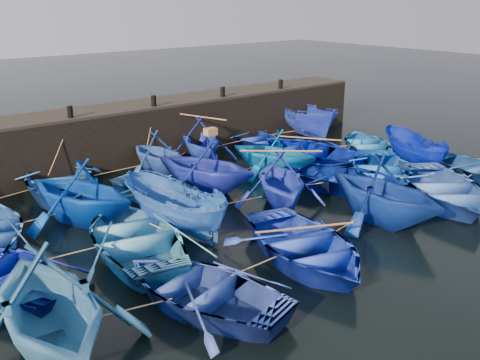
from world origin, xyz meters
TOP-DOWN VIEW (x-y plane):
  - ground at (0.00, 0.00)m, footprint 120.00×120.00m
  - quay_wall at (0.00, 10.50)m, footprint 26.00×2.50m
  - quay_top at (0.00, 10.50)m, footprint 26.00×2.50m
  - bollard_1 at (-4.00, 9.60)m, footprint 0.24×0.24m
  - bollard_2 at (0.00, 9.60)m, footprint 0.24×0.24m
  - bollard_3 at (4.00, 9.60)m, footprint 0.24×0.24m
  - bollard_4 at (8.00, 9.60)m, footprint 0.24×0.24m
  - boat_1 at (-5.46, 7.67)m, footprint 5.20×6.38m
  - boat_2 at (-0.97, 7.74)m, footprint 3.49×3.95m
  - boat_3 at (1.58, 8.20)m, footprint 4.83×5.10m
  - boat_4 at (5.17, 8.28)m, footprint 3.67×4.77m
  - boat_5 at (8.67, 8.08)m, footprint 3.36×5.53m
  - boat_7 at (-5.82, 4.67)m, footprint 5.28×5.61m
  - boat_8 at (-2.64, 4.73)m, footprint 4.24×5.16m
  - boat_9 at (-0.78, 4.43)m, footprint 5.16×5.51m
  - boat_10 at (2.93, 4.50)m, footprint 4.63×4.92m
  - boat_11 at (5.52, 4.89)m, footprint 4.46×5.78m
  - boat_12 at (8.81, 4.06)m, footprint 5.34×5.63m
  - boat_13 at (-9.27, 1.62)m, footprint 4.68×5.54m
  - boat_14 at (-5.50, 1.43)m, footprint 5.02×6.23m
  - boat_15 at (-3.77, 2.00)m, footprint 2.55×4.69m
  - boat_16 at (0.61, 1.59)m, footprint 4.98×5.17m
  - boat_17 at (3.78, 1.17)m, footprint 5.41×6.16m
  - boat_18 at (5.78, 0.89)m, footprint 6.36×6.37m
  - boat_19 at (8.69, 1.34)m, footprint 2.77×4.34m
  - boat_20 at (-9.30, -1.88)m, footprint 4.65×5.26m
  - boat_21 at (-5.61, -2.31)m, footprint 4.69×5.59m
  - boat_22 at (-1.93, -2.24)m, footprint 4.97×6.04m
  - boat_23 at (2.27, -1.82)m, footprint 4.01×4.63m
  - boat_24 at (5.61, -2.09)m, footprint 6.64×7.00m
  - wooden_crate at (-0.48, 4.43)m, footprint 0.47×0.34m
  - mooring_ropes at (-0.46, 4.83)m, footprint 18.25×11.85m
  - loose_oars at (1.45, 3.11)m, footprint 9.72×12.52m

SIDE VIEW (x-z plane):
  - ground at x=0.00m, z-range 0.00..0.00m
  - boat_4 at x=5.17m, z-range 0.00..0.92m
  - boat_8 at x=-2.64m, z-range 0.00..0.93m
  - boat_12 at x=8.81m, z-range 0.00..0.95m
  - boat_13 at x=-9.27m, z-range 0.00..0.98m
  - boat_21 at x=-5.61m, z-range 0.00..0.99m
  - boat_17 at x=3.78m, z-range 0.00..1.06m
  - boat_18 at x=5.78m, z-range 0.00..1.09m
  - boat_22 at x=-1.93m, z-range 0.00..1.09m
  - boat_11 at x=5.52m, z-range 0.00..1.11m
  - boat_14 at x=-5.50m, z-range 0.00..1.15m
  - boat_1 at x=-5.46m, z-range 0.00..1.16m
  - boat_24 at x=5.61m, z-range 0.00..1.18m
  - boat_19 at x=8.69m, z-range 0.00..1.57m
  - boat_15 at x=-3.77m, z-range 0.00..1.72m
  - mooring_ropes at x=-0.46m, z-range -0.19..1.91m
  - boat_2 at x=-0.97m, z-range 0.00..1.93m
  - boat_5 at x=8.67m, z-range 0.00..2.01m
  - boat_10 at x=2.93m, z-range 0.00..2.06m
  - boat_16 at x=0.61m, z-range 0.00..2.09m
  - boat_3 at x=1.58m, z-range 0.00..2.12m
  - boat_9 at x=-0.78m, z-range 0.00..2.33m
  - boat_7 at x=-5.82m, z-range 0.00..2.36m
  - boat_23 at x=2.27m, z-range 0.00..2.41m
  - quay_wall at x=0.00m, z-range 0.00..2.50m
  - boat_20 at x=-9.30m, z-range 0.00..2.58m
  - loose_oars at x=1.45m, z-range 1.09..2.17m
  - wooden_crate at x=-0.48m, z-range 2.33..2.60m
  - quay_top at x=0.00m, z-range 2.50..2.62m
  - bollard_1 at x=-4.00m, z-range 2.62..3.12m
  - bollard_2 at x=0.00m, z-range 2.62..3.12m
  - bollard_3 at x=4.00m, z-range 2.62..3.12m
  - bollard_4 at x=8.00m, z-range 2.62..3.12m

